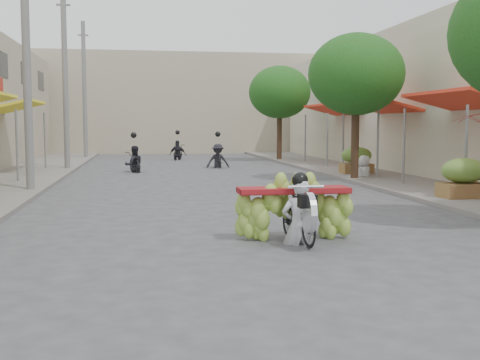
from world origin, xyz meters
name	(u,v)px	position (x,y,z in m)	size (l,w,h in m)	color
ground	(329,301)	(0.00, 0.00, 0.00)	(120.00, 120.00, 0.00)	#515156
sidewalk_right	(385,177)	(7.00, 15.00, 0.06)	(4.00, 60.00, 0.12)	gray
far_building	(171,104)	(0.00, 38.00, 3.50)	(20.00, 6.00, 7.00)	tan
utility_pole_mid	(26,56)	(-5.40, 12.00, 4.03)	(0.60, 0.24, 8.00)	slate
utility_pole_far	(65,79)	(-5.40, 21.00, 4.03)	(0.60, 0.24, 8.00)	slate
utility_pole_back	(84,90)	(-5.40, 30.00, 4.03)	(0.60, 0.24, 8.00)	slate
street_tree_mid	(356,75)	(5.40, 14.00, 3.78)	(3.40, 3.40, 5.25)	#3A2719
street_tree_far	(280,92)	(5.40, 26.00, 3.78)	(3.40, 3.40, 5.25)	#3A2719
produce_crate_mid	(464,175)	(6.20, 8.00, 0.71)	(1.20, 0.88, 1.16)	brown
produce_crate_far	(356,158)	(6.20, 16.00, 0.71)	(1.20, 0.88, 1.16)	brown
banana_motorbike	(296,202)	(0.52, 3.49, 0.69)	(2.20, 1.78, 2.06)	black
pedestrian	(364,155)	(6.02, 14.67, 0.89)	(0.89, 0.77, 1.55)	silver
bg_motorbike_a	(134,154)	(-2.46, 19.39, 0.76)	(0.91, 1.62, 1.95)	black
bg_motorbike_b	(218,150)	(1.40, 21.44, 0.84)	(1.08, 1.75, 1.95)	black
bg_motorbike_c	(178,146)	(-0.10, 28.06, 0.81)	(1.09, 1.66, 1.95)	black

